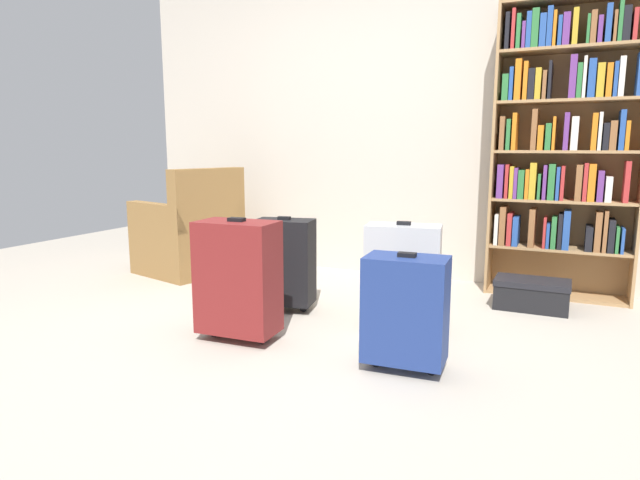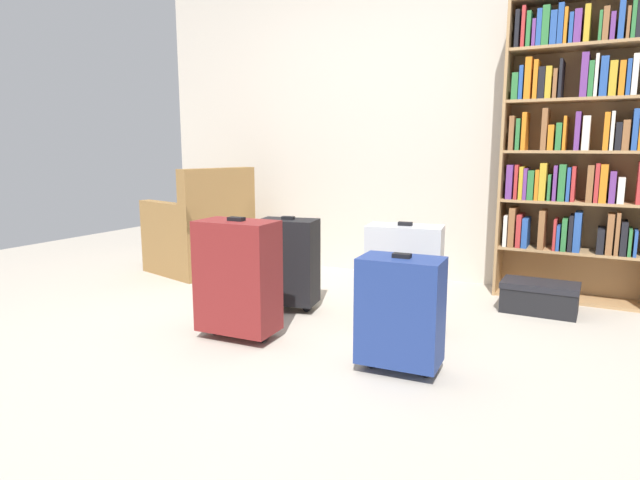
{
  "view_description": "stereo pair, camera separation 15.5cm",
  "coord_description": "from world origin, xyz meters",
  "views": [
    {
      "loc": [
        1.4,
        -2.36,
        1.07
      ],
      "look_at": [
        0.13,
        0.38,
        0.55
      ],
      "focal_mm": 30.39,
      "sensor_mm": 36.0,
      "label": 1
    },
    {
      "loc": [
        1.54,
        -2.29,
        1.07
      ],
      "look_at": [
        0.13,
        0.38,
        0.55
      ],
      "focal_mm": 30.39,
      "sensor_mm": 36.0,
      "label": 2
    }
  ],
  "objects": [
    {
      "name": "back_wall",
      "position": [
        0.0,
        2.04,
        1.3
      ],
      "size": [
        4.64,
        0.1,
        2.6
      ],
      "primitive_type": "cube",
      "color": "beige",
      "rests_on": "ground"
    },
    {
      "name": "mug",
      "position": [
        -1.1,
        1.42,
        0.05
      ],
      "size": [
        0.12,
        0.08,
        0.1
      ],
      "color": "#1E7F4C",
      "rests_on": "ground"
    },
    {
      "name": "suitcase_black",
      "position": [
        -0.27,
        0.69,
        0.33
      ],
      "size": [
        0.41,
        0.29,
        0.63
      ],
      "color": "black",
      "rests_on": "ground"
    },
    {
      "name": "armchair",
      "position": [
        -1.53,
        1.31,
        0.32
      ],
      "size": [
        0.85,
        0.85,
        0.9
      ],
      "color": "olive",
      "rests_on": "ground"
    },
    {
      "name": "ground_plane",
      "position": [
        0.0,
        0.0,
        0.0
      ],
      "size": [
        8.13,
        8.13,
        0.0
      ],
      "primitive_type": "plane",
      "color": "#B2A899"
    },
    {
      "name": "suitcase_navy_blue",
      "position": [
        0.72,
        0.07,
        0.3
      ],
      "size": [
        0.4,
        0.26,
        0.58
      ],
      "color": "navy",
      "rests_on": "ground"
    },
    {
      "name": "bookshelf",
      "position": [
        1.33,
        1.83,
        1.12
      ],
      "size": [
        0.97,
        0.29,
        2.05
      ],
      "color": "#A87F51",
      "rests_on": "ground"
    },
    {
      "name": "storage_box",
      "position": [
        1.21,
        1.4,
        0.11
      ],
      "size": [
        0.47,
        0.27,
        0.2
      ],
      "color": "black",
      "rests_on": "ground"
    },
    {
      "name": "suitcase_silver",
      "position": [
        0.53,
        0.66,
        0.34
      ],
      "size": [
        0.46,
        0.29,
        0.64
      ],
      "color": "#B7BABF",
      "rests_on": "ground"
    },
    {
      "name": "suitcase_dark_red",
      "position": [
        -0.24,
        0.09,
        0.36
      ],
      "size": [
        0.45,
        0.28,
        0.69
      ],
      "color": "maroon",
      "rests_on": "ground"
    }
  ]
}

